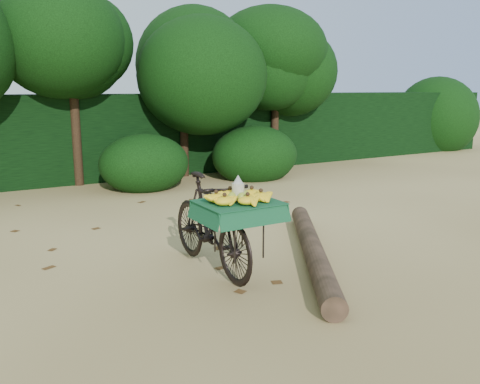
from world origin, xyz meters
TOP-DOWN VIEW (x-y plane):
  - ground at (0.00, 0.00)m, footprint 80.00×80.00m
  - vendor_bicycle at (0.59, -0.33)m, footprint 0.75×1.77m
  - fallen_log at (1.75, -0.58)m, footprint 1.92×2.90m
  - hedge_backdrop at (0.00, 6.30)m, footprint 26.00×1.80m
  - tree_row at (-0.65, 5.50)m, footprint 14.50×2.00m
  - bush_clumps at (0.50, 4.30)m, footprint 8.80×1.70m
  - leaf_litter at (0.00, 0.65)m, footprint 7.00×7.30m

SIDE VIEW (x-z plane):
  - ground at x=0.00m, z-range 0.00..0.00m
  - leaf_litter at x=0.00m, z-range 0.00..0.01m
  - fallen_log at x=1.75m, z-range 0.00..0.24m
  - bush_clumps at x=0.50m, z-range 0.00..0.90m
  - vendor_bicycle at x=0.59m, z-range 0.01..1.06m
  - hedge_backdrop at x=0.00m, z-range 0.00..1.80m
  - tree_row at x=-0.65m, z-range 0.00..4.00m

